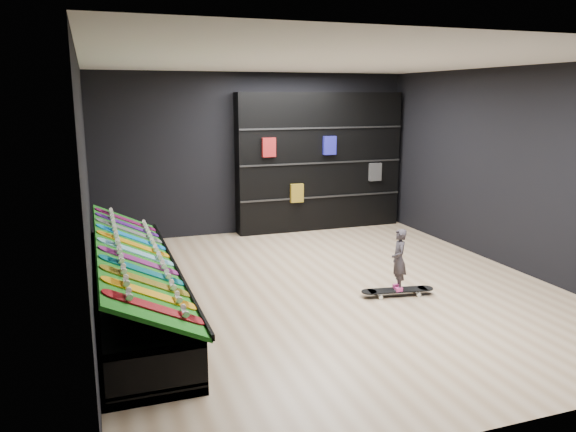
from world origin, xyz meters
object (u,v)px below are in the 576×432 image
object	(u,v)px
display_rack	(134,292)
floor_skateboard	(397,292)
child	(398,271)
back_shelving	(320,162)

from	to	relation	value
display_rack	floor_skateboard	xyz separation A→B (m)	(3.29, -0.60, -0.21)
display_rack	child	size ratio (longest dim) A/B	9.24
display_rack	child	distance (m)	3.35
child	display_rack	bearing A→B (deg)	-82.47
display_rack	back_shelving	xyz separation A→B (m)	(3.80, 3.32, 1.07)
floor_skateboard	child	bearing A→B (deg)	-170.79
back_shelving	child	xyz separation A→B (m)	(-0.51, -3.92, -0.99)
floor_skateboard	child	world-z (taller)	child
display_rack	back_shelving	bearing A→B (deg)	41.13
back_shelving	child	size ratio (longest dim) A/B	6.77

